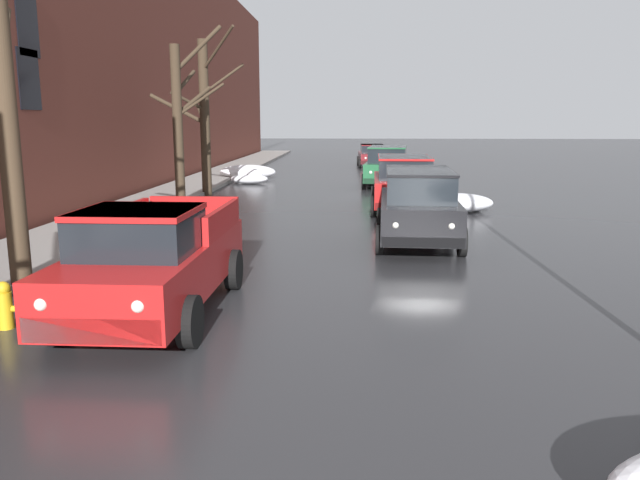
{
  "coord_description": "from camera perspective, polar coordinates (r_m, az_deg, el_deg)",
  "views": [
    {
      "loc": [
        1.01,
        -0.21,
        3.02
      ],
      "look_at": [
        0.38,
        11.19,
        0.8
      ],
      "focal_mm": 35.07,
      "sensor_mm": 36.0,
      "label": 1
    }
  ],
  "objects": [
    {
      "name": "fire_hydrant",
      "position": [
        10.23,
        -26.84,
        -5.31
      ],
      "size": [
        0.42,
        0.22,
        0.71
      ],
      "color": "gold",
      "rests_on": "ground"
    },
    {
      "name": "snow_bank_along_right_kerb",
      "position": [
        29.92,
        -6.33,
        5.64
      ],
      "size": [
        1.8,
        1.08,
        0.73
      ],
      "color": "white",
      "rests_on": "ground"
    },
    {
      "name": "bare_tree_far_down_block",
      "position": [
        25.39,
        -10.58,
        11.12
      ],
      "size": [
        3.69,
        3.19,
        6.35
      ],
      "color": "#382B1E",
      "rests_on": "ground"
    },
    {
      "name": "suv_green_parked_far_down_block",
      "position": [
        28.6,
        6.19,
        6.84
      ],
      "size": [
        2.39,
        4.65,
        1.82
      ],
      "color": "#1E5633",
      "rests_on": "ground"
    },
    {
      "name": "left_sidewalk_slab",
      "position": [
        19.82,
        -18.37,
        1.87
      ],
      "size": [
        2.57,
        80.0,
        0.15
      ],
      "primitive_type": "cube",
      "color": "gray",
      "rests_on": "ground"
    },
    {
      "name": "snow_bank_near_corner_left",
      "position": [
        32.27,
        -6.62,
        6.17
      ],
      "size": [
        2.86,
        1.24,
        0.74
      ],
      "color": "white",
      "rests_on": "ground"
    },
    {
      "name": "pickup_truck_red_approaching_near_lane",
      "position": [
        9.97,
        -14.98,
        -1.78
      ],
      "size": [
        2.09,
        4.98,
        1.76
      ],
      "color": "red",
      "rests_on": "ground"
    },
    {
      "name": "suv_black_parked_kerbside_close",
      "position": [
        15.45,
        8.95,
        3.29
      ],
      "size": [
        2.17,
        4.6,
        1.82
      ],
      "color": "black",
      "rests_on": "ground"
    },
    {
      "name": "sedan_grey_queued_behind_truck",
      "position": [
        34.91,
        6.04,
        7.19
      ],
      "size": [
        1.98,
        4.35,
        1.42
      ],
      "color": "slate",
      "rests_on": "ground"
    },
    {
      "name": "brick_townhouse_facade",
      "position": [
        20.52,
        -24.27,
        17.84
      ],
      "size": [
        0.63,
        80.0,
        11.61
      ],
      "color": "brown",
      "rests_on": "ground"
    },
    {
      "name": "snow_bank_mid_block_left",
      "position": [
        32.18,
        -6.81,
        5.93
      ],
      "size": [
        1.92,
        1.05,
        0.47
      ],
      "color": "white",
      "rests_on": "ground"
    },
    {
      "name": "bare_tree_second_along_sidewalk",
      "position": [
        12.05,
        -27.18,
        14.52
      ],
      "size": [
        2.78,
        3.8,
        7.45
      ],
      "color": "#423323",
      "rests_on": "ground"
    },
    {
      "name": "suv_red_parked_kerbside_mid",
      "position": [
        20.93,
        7.61,
        5.32
      ],
      "size": [
        2.23,
        4.61,
        1.82
      ],
      "color": "red",
      "rests_on": "ground"
    },
    {
      "name": "bare_tree_mid_block",
      "position": [
        21.73,
        -12.58,
        10.69
      ],
      "size": [
        1.68,
        1.76,
        6.15
      ],
      "color": "#382B1E",
      "rests_on": "ground"
    },
    {
      "name": "snow_bank_near_corner_right",
      "position": [
        21.15,
        12.35,
        3.33
      ],
      "size": [
        2.35,
        1.41,
        0.61
      ],
      "color": "white",
      "rests_on": "ground"
    },
    {
      "name": "sedan_maroon_at_far_intersection",
      "position": [
        40.75,
        4.78,
        7.75
      ],
      "size": [
        1.96,
        4.42,
        1.42
      ],
      "color": "maroon",
      "rests_on": "ground"
    }
  ]
}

